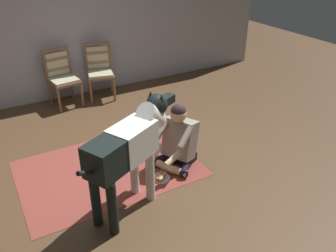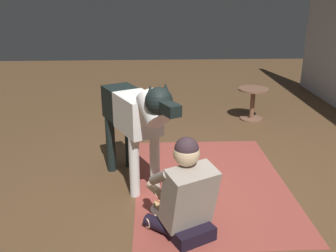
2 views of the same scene
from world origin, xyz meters
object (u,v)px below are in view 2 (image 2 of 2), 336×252
object	(u,v)px
large_dog	(135,116)
hot_dog_on_plate	(163,207)
round_side_table	(253,101)
person_sitting_on_floor	(186,196)

from	to	relation	value
large_dog	hot_dog_on_plate	world-z (taller)	large_dog
hot_dog_on_plate	round_side_table	size ratio (longest dim) A/B	0.46
hot_dog_on_plate	person_sitting_on_floor	bearing A→B (deg)	26.91
person_sitting_on_floor	large_dog	distance (m)	1.03
round_side_table	large_dog	bearing A→B (deg)	-41.01
large_dog	round_side_table	world-z (taller)	large_dog
hot_dog_on_plate	round_side_table	bearing A→B (deg)	149.24
large_dog	round_side_table	distance (m)	2.68
large_dog	round_side_table	bearing A→B (deg)	138.99
person_sitting_on_floor	round_side_table	xyz separation A→B (m)	(-2.84, 1.30, -0.05)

